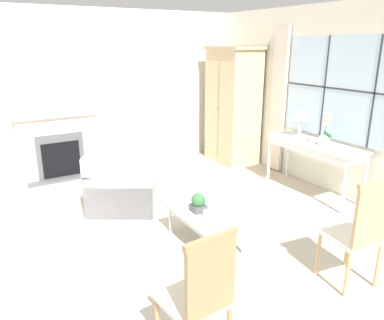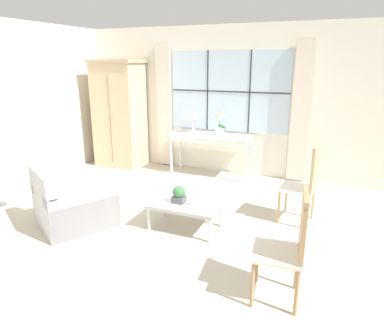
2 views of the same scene
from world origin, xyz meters
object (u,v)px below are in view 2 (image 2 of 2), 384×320
object	(u,v)px
armoire	(119,114)
pillar_candle	(194,202)
potted_plant_small	(179,194)
console_table	(211,139)
armchair_upholstered	(73,205)
side_chair_wooden	(307,180)
accent_chair_wooden	(290,242)
table_lamp	(193,115)
coffee_table	(185,205)
potted_orchid	(220,126)

from	to	relation	value
armoire	pillar_candle	bearing A→B (deg)	-41.09
potted_plant_small	pillar_candle	size ratio (longest dim) A/B	1.86
console_table	potted_plant_small	distance (m)	2.34
armchair_upholstered	side_chair_wooden	distance (m)	3.15
console_table	armchair_upholstered	world-z (taller)	armchair_upholstered
armoire	accent_chair_wooden	xyz separation A→B (m)	(3.87, -3.14, -0.49)
console_table	table_lamp	world-z (taller)	table_lamp
table_lamp	coffee_table	world-z (taller)	table_lamp
armchair_upholstered	potted_plant_small	bearing A→B (deg)	17.21
potted_orchid	coffee_table	distance (m)	2.34
side_chair_wooden	pillar_candle	distance (m)	1.55
table_lamp	console_table	bearing A→B (deg)	-8.22
table_lamp	accent_chair_wooden	bearing A→B (deg)	-55.20
potted_orchid	coffee_table	xyz separation A→B (m)	(0.26, -2.23, -0.65)
potted_plant_small	table_lamp	bearing A→B (deg)	107.92
armoire	console_table	distance (m)	2.04
coffee_table	pillar_candle	xyz separation A→B (m)	(0.15, -0.07, 0.09)
table_lamp	potted_orchid	distance (m)	0.59
armchair_upholstered	armoire	bearing A→B (deg)	110.62
console_table	side_chair_wooden	size ratio (longest dim) A/B	1.40
console_table	armchair_upholstered	distance (m)	2.93
table_lamp	pillar_candle	bearing A→B (deg)	-67.66
accent_chair_wooden	armchair_upholstered	bearing A→B (deg)	170.59
console_table	pillar_candle	size ratio (longest dim) A/B	13.12
armchair_upholstered	potted_plant_small	size ratio (longest dim) A/B	5.46
accent_chair_wooden	coffee_table	world-z (taller)	accent_chair_wooden
table_lamp	armchair_upholstered	size ratio (longest dim) A/B	0.37
armoire	console_table	world-z (taller)	armoire
console_table	accent_chair_wooden	xyz separation A→B (m)	(1.87, -3.20, -0.12)
side_chair_wooden	coffee_table	world-z (taller)	side_chair_wooden
coffee_table	potted_orchid	bearing A→B (deg)	96.74
potted_orchid	console_table	bearing A→B (deg)	174.34
table_lamp	coffee_table	bearing A→B (deg)	-70.22
armoire	armchair_upholstered	distance (m)	2.96
potted_plant_small	armchair_upholstered	bearing A→B (deg)	-162.79
side_chair_wooden	armoire	bearing A→B (deg)	160.00
armchair_upholstered	console_table	bearing A→B (deg)	69.81
console_table	side_chair_wooden	xyz separation A→B (m)	(1.87, -1.47, -0.10)
armchair_upholstered	potted_plant_small	xyz separation A→B (m)	(1.37, 0.42, 0.20)
accent_chair_wooden	coffee_table	distance (m)	1.74
side_chair_wooden	armchair_upholstered	bearing A→B (deg)	-156.47
side_chair_wooden	coffee_table	size ratio (longest dim) A/B	1.18
armoire	table_lamp	distance (m)	1.62
potted_plant_small	armoire	bearing A→B (deg)	136.71
armoire	pillar_candle	xyz separation A→B (m)	(2.59, -2.26, -0.67)
potted_orchid	accent_chair_wooden	size ratio (longest dim) A/B	0.45
pillar_candle	coffee_table	bearing A→B (deg)	154.22
table_lamp	accent_chair_wooden	distance (m)	4.00
table_lamp	potted_orchid	world-z (taller)	potted_orchid
side_chair_wooden	pillar_candle	bearing A→B (deg)	-146.62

